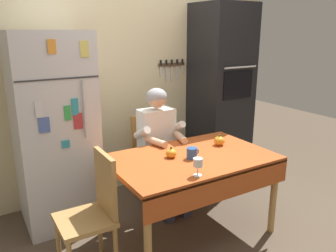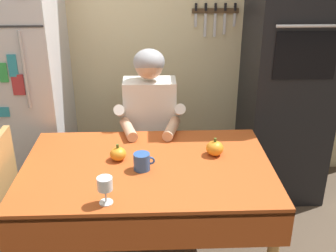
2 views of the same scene
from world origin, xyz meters
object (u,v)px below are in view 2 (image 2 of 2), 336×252
at_px(seated_person, 150,124).
at_px(pumpkin_large, 215,148).
at_px(dining_table, 147,180).
at_px(pumpkin_medium, 118,154).
at_px(refrigerator, 17,90).
at_px(coffee_mug, 142,162).
at_px(wine_glass, 105,185).
at_px(wall_oven, 289,65).
at_px(chair_behind_person, 151,141).

relative_size(seated_person, pumpkin_large, 11.44).
bearing_deg(dining_table, pumpkin_medium, 152.09).
xyz_separation_m(refrigerator, pumpkin_large, (1.35, -0.76, -0.12)).
bearing_deg(refrigerator, coffee_mug, -44.53).
relative_size(seated_person, pumpkin_medium, 12.57).
height_order(wine_glass, pumpkin_medium, wine_glass).
relative_size(coffee_mug, pumpkin_medium, 1.19).
bearing_deg(pumpkin_large, refrigerator, 150.64).
bearing_deg(refrigerator, wall_oven, 1.14).
distance_m(seated_person, pumpkin_large, 0.61).
height_order(seated_person, coffee_mug, seated_person).
bearing_deg(chair_behind_person, pumpkin_medium, -104.53).
bearing_deg(pumpkin_medium, coffee_mug, -39.06).
height_order(refrigerator, chair_behind_person, refrigerator).
xyz_separation_m(dining_table, chair_behind_person, (0.02, 0.79, -0.14)).
relative_size(wall_oven, pumpkin_medium, 21.21).
xyz_separation_m(wall_oven, coffee_mug, (-1.08, -0.95, -0.26)).
distance_m(coffee_mug, pumpkin_medium, 0.18).
relative_size(wall_oven, coffee_mug, 17.80).
bearing_deg(seated_person, chair_behind_person, 90.00).
bearing_deg(refrigerator, wine_glass, -58.27).
height_order(pumpkin_large, pumpkin_medium, pumpkin_large).
bearing_deg(wall_oven, pumpkin_medium, -145.53).
bearing_deg(seated_person, wine_glass, -102.60).
xyz_separation_m(seated_person, pumpkin_medium, (-0.18, -0.52, 0.04)).
distance_m(chair_behind_person, pumpkin_medium, 0.78).
bearing_deg(wall_oven, chair_behind_person, -172.82).
height_order(wall_oven, seated_person, wall_oven).
relative_size(wall_oven, pumpkin_large, 19.30).
bearing_deg(wine_glass, dining_table, 60.24).
xyz_separation_m(chair_behind_person, wine_glass, (-0.21, -1.13, 0.33)).
distance_m(refrigerator, pumpkin_large, 1.55).
distance_m(wall_oven, pumpkin_medium, 1.50).
distance_m(chair_behind_person, wine_glass, 1.20).
bearing_deg(chair_behind_person, pumpkin_large, -60.38).
bearing_deg(seated_person, pumpkin_medium, -109.50).
relative_size(dining_table, wine_glass, 9.98).
distance_m(refrigerator, wall_oven, 2.01).
distance_m(seated_person, wine_glass, 0.97).
bearing_deg(pumpkin_large, wine_glass, -141.71).
distance_m(dining_table, coffee_mug, 0.14).
relative_size(dining_table, seated_person, 1.12).
xyz_separation_m(pumpkin_large, pumpkin_medium, (-0.56, -0.04, -0.00)).
height_order(refrigerator, pumpkin_large, refrigerator).
xyz_separation_m(coffee_mug, pumpkin_large, (0.42, 0.15, -0.00)).
bearing_deg(coffee_mug, seated_person, 86.07).
distance_m(coffee_mug, pumpkin_large, 0.45).
bearing_deg(dining_table, coffee_mug, -136.49).
relative_size(dining_table, pumpkin_large, 12.87).
distance_m(pumpkin_large, pumpkin_medium, 0.56).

